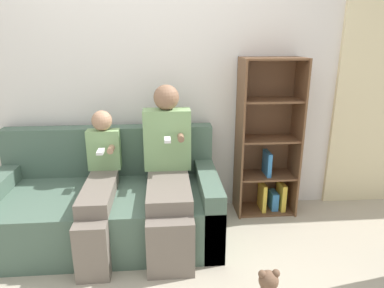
{
  "coord_description": "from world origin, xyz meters",
  "views": [
    {
      "loc": [
        0.16,
        -2.04,
        1.61
      ],
      "look_at": [
        0.39,
        0.62,
        0.77
      ],
      "focal_mm": 32.0,
      "sensor_mm": 36.0,
      "label": 1
    }
  ],
  "objects_px": {
    "couch": "(107,205)",
    "bookshelf": "(267,145)",
    "adult_seated": "(168,167)",
    "child_seated": "(99,186)"
  },
  "relations": [
    {
      "from": "adult_seated",
      "to": "child_seated",
      "type": "distance_m",
      "value": 0.55
    },
    {
      "from": "child_seated",
      "to": "bookshelf",
      "type": "height_order",
      "value": "bookshelf"
    },
    {
      "from": "adult_seated",
      "to": "bookshelf",
      "type": "bearing_deg",
      "value": 24.74
    },
    {
      "from": "couch",
      "to": "adult_seated",
      "type": "distance_m",
      "value": 0.63
    },
    {
      "from": "child_seated",
      "to": "couch",
      "type": "bearing_deg",
      "value": 82.56
    },
    {
      "from": "child_seated",
      "to": "bookshelf",
      "type": "xyz_separation_m",
      "value": [
        1.46,
        0.49,
        0.13
      ]
    },
    {
      "from": "couch",
      "to": "adult_seated",
      "type": "xyz_separation_m",
      "value": [
        0.51,
        -0.09,
        0.35
      ]
    },
    {
      "from": "adult_seated",
      "to": "child_seated",
      "type": "height_order",
      "value": "adult_seated"
    },
    {
      "from": "couch",
      "to": "bookshelf",
      "type": "xyz_separation_m",
      "value": [
        1.44,
        0.34,
        0.37
      ]
    },
    {
      "from": "adult_seated",
      "to": "child_seated",
      "type": "xyz_separation_m",
      "value": [
        -0.53,
        -0.07,
        -0.11
      ]
    }
  ]
}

